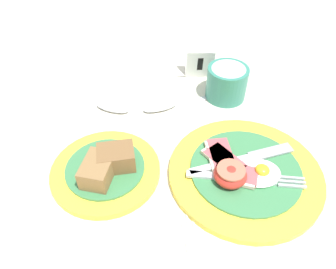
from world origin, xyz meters
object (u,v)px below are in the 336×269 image
at_px(bread_plate, 106,169).
at_px(breakfast_plate, 243,172).
at_px(sugar_cup, 227,82).
at_px(teaspoon_near_cup, 125,111).
at_px(teaspoon_by_saucer, 173,104).
at_px(number_card, 199,62).

bearing_deg(bread_plate, breakfast_plate, -10.02).
xyz_separation_m(sugar_cup, teaspoon_near_cup, (-0.21, -0.02, -0.03)).
xyz_separation_m(bread_plate, teaspoon_by_saucer, (0.14, 0.16, -0.01)).
distance_m(breakfast_plate, number_card, 0.30).
bearing_deg(teaspoon_near_cup, number_card, -121.11).
relative_size(sugar_cup, teaspoon_by_saucer, 0.43).
height_order(number_card, teaspoon_by_saucer, number_card).
distance_m(number_card, teaspoon_near_cup, 0.20).
bearing_deg(number_card, teaspoon_by_saucer, -120.02).
height_order(bread_plate, number_card, number_card).
height_order(bread_plate, teaspoon_near_cup, bread_plate).
bearing_deg(number_card, breakfast_plate, -80.39).
xyz_separation_m(teaspoon_by_saucer, teaspoon_near_cup, (-0.10, -0.01, 0.00)).
relative_size(sugar_cup, teaspoon_near_cup, 0.47).
height_order(sugar_cup, teaspoon_by_saucer, sugar_cup).
distance_m(bread_plate, sugar_cup, 0.31).
relative_size(breakfast_plate, sugar_cup, 3.01).
bearing_deg(sugar_cup, teaspoon_by_saucer, -172.28).
xyz_separation_m(breakfast_plate, bread_plate, (-0.22, 0.04, 0.00)).
relative_size(number_card, teaspoon_near_cup, 0.41).
xyz_separation_m(number_card, teaspoon_by_saucer, (-0.08, -0.10, -0.03)).
xyz_separation_m(breakfast_plate, sugar_cup, (0.03, 0.21, 0.03)).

